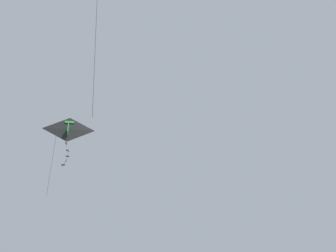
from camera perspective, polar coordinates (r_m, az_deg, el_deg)
kite_delta_highest at (r=29.83m, az=-9.62°, el=-0.36°), size 1.62×1.72×4.10m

